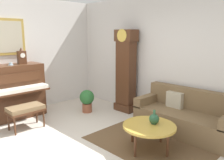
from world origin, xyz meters
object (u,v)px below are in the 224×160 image
(piano, at_px, (10,92))
(grandfather_clock, at_px, (126,73))
(teacup, at_px, (11,64))
(green_jug, at_px, (154,119))
(couch, at_px, (185,117))
(potted_plant, at_px, (87,99))
(coffee_table, at_px, (149,127))
(mantel_clock, at_px, (22,56))
(piano_bench, at_px, (26,110))

(piano, xyz_separation_m, grandfather_clock, (1.48, 2.27, 0.34))
(teacup, relative_size, green_jug, 0.48)
(couch, distance_m, teacup, 3.89)
(teacup, bearing_deg, green_jug, 19.62)
(grandfather_clock, xyz_separation_m, couch, (1.71, -0.14, -0.65))
(grandfather_clock, height_order, couch, grandfather_clock)
(potted_plant, bearing_deg, coffee_table, -11.36)
(piano, distance_m, mantel_clock, 0.85)
(mantel_clock, distance_m, potted_plant, 1.83)
(piano_bench, height_order, potted_plant, potted_plant)
(grandfather_clock, height_order, teacup, grandfather_clock)
(piano_bench, relative_size, grandfather_clock, 0.34)
(coffee_table, relative_size, mantel_clock, 2.32)
(couch, bearing_deg, teacup, -146.44)
(piano_bench, bearing_deg, grandfather_clock, 74.12)
(piano, distance_m, coffee_table, 3.28)
(couch, height_order, mantel_clock, mantel_clock)
(green_jug, bearing_deg, grandfather_clock, 145.75)
(mantel_clock, bearing_deg, potted_plant, 52.92)
(piano, height_order, teacup, teacup)
(grandfather_clock, relative_size, mantel_clock, 5.34)
(grandfather_clock, distance_m, green_jug, 2.05)
(green_jug, bearing_deg, potted_plant, 171.09)
(piano_bench, relative_size, teacup, 6.03)
(piano_bench, bearing_deg, couch, 42.48)
(couch, bearing_deg, potted_plant, -164.58)
(mantel_clock, bearing_deg, green_jug, 14.74)
(piano, relative_size, green_jug, 6.00)
(piano, height_order, coffee_table, piano)
(mantel_clock, xyz_separation_m, teacup, (0.04, -0.28, -0.15))
(grandfather_clock, height_order, mantel_clock, grandfather_clock)
(grandfather_clock, relative_size, green_jug, 8.46)
(mantel_clock, xyz_separation_m, green_jug, (3.13, 0.82, -0.89))
(piano_bench, xyz_separation_m, teacup, (-0.78, 0.08, 0.85))
(teacup, bearing_deg, piano_bench, -5.59)
(potted_plant, bearing_deg, grandfather_clock, 52.65)
(grandfather_clock, relative_size, coffee_table, 2.31)
(grandfather_clock, height_order, potted_plant, grandfather_clock)
(mantel_clock, height_order, green_jug, mantel_clock)
(coffee_table, distance_m, green_jug, 0.15)
(piano, height_order, mantel_clock, mantel_clock)
(piano, bearing_deg, piano_bench, -2.31)
(piano, distance_m, couch, 3.84)
(piano, relative_size, piano_bench, 2.06)
(teacup, bearing_deg, mantel_clock, 98.19)
(green_jug, bearing_deg, teacup, -160.38)
(coffee_table, xyz_separation_m, mantel_clock, (-3.10, -0.73, 1.01))
(mantel_clock, relative_size, potted_plant, 0.68)
(couch, height_order, green_jug, couch)
(couch, xyz_separation_m, teacup, (-3.14, -2.08, 0.94))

